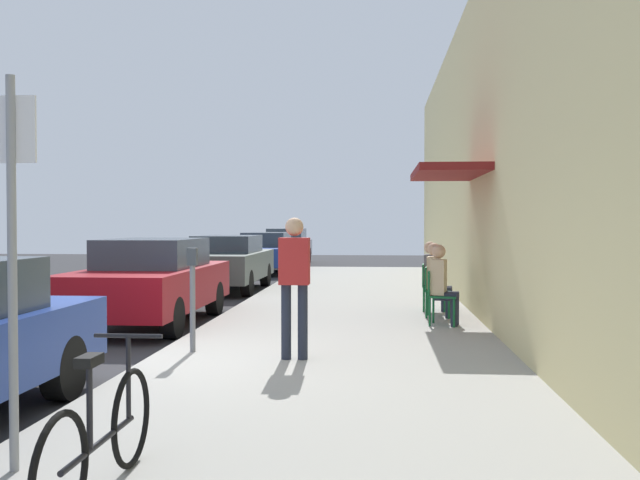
# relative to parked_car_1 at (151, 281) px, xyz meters

# --- Properties ---
(ground_plane) EXTENTS (60.00, 60.00, 0.00)m
(ground_plane) POSITION_rel_parked_car_1_xyz_m (1.10, -3.78, -0.76)
(ground_plane) COLOR #2D2D30
(sidewalk_slab) EXTENTS (4.50, 32.00, 0.12)m
(sidewalk_slab) POSITION_rel_parked_car_1_xyz_m (3.35, -1.78, -0.70)
(sidewalk_slab) COLOR #9E9B93
(sidewalk_slab) RESTS_ON ground_plane
(building_facade) EXTENTS (1.40, 32.00, 6.01)m
(building_facade) POSITION_rel_parked_car_1_xyz_m (5.75, -1.76, 2.24)
(building_facade) COLOR beige
(building_facade) RESTS_ON ground_plane
(parked_car_1) EXTENTS (1.80, 4.40, 1.48)m
(parked_car_1) POSITION_rel_parked_car_1_xyz_m (0.00, 0.00, 0.00)
(parked_car_1) COLOR maroon
(parked_car_1) RESTS_ON ground_plane
(parked_car_2) EXTENTS (1.80, 4.40, 1.43)m
(parked_car_2) POSITION_rel_parked_car_1_xyz_m (0.00, 6.05, -0.01)
(parked_car_2) COLOR #47514C
(parked_car_2) RESTS_ON ground_plane
(parked_car_3) EXTENTS (1.80, 4.40, 1.42)m
(parked_car_3) POSITION_rel_parked_car_1_xyz_m (0.00, 12.44, -0.03)
(parked_car_3) COLOR navy
(parked_car_3) RESTS_ON ground_plane
(parked_car_4) EXTENTS (1.80, 4.40, 1.51)m
(parked_car_4) POSITION_rel_parked_car_1_xyz_m (0.00, 17.91, 0.01)
(parked_car_4) COLOR #B7B7BC
(parked_car_4) RESTS_ON ground_plane
(parking_meter) EXTENTS (0.12, 0.10, 1.32)m
(parking_meter) POSITION_rel_parked_car_1_xyz_m (1.55, -3.05, 0.13)
(parking_meter) COLOR slate
(parking_meter) RESTS_ON sidewalk_slab
(street_sign) EXTENTS (0.32, 0.06, 2.60)m
(street_sign) POSITION_rel_parked_car_1_xyz_m (1.50, -7.31, 0.88)
(street_sign) COLOR gray
(street_sign) RESTS_ON sidewalk_slab
(bicycle_0) EXTENTS (0.46, 1.71, 0.90)m
(bicycle_0) POSITION_rel_parked_car_1_xyz_m (2.24, -7.69, -0.28)
(bicycle_0) COLOR black
(bicycle_0) RESTS_ON sidewalk_slab
(cafe_chair_0) EXTENTS (0.53, 0.53, 0.87)m
(cafe_chair_0) POSITION_rel_parked_car_1_xyz_m (4.86, -0.44, -0.14)
(cafe_chair_0) COLOR #14592D
(cafe_chair_0) RESTS_ON sidewalk_slab
(seated_patron_0) EXTENTS (0.49, 0.44, 1.29)m
(seated_patron_0) POSITION_rel_parked_car_1_xyz_m (4.92, -0.45, 0.05)
(seated_patron_0) COLOR #232838
(seated_patron_0) RESTS_ON sidewalk_slab
(cafe_chair_1) EXTENTS (0.50, 0.50, 0.87)m
(cafe_chair_1) POSITION_rel_parked_car_1_xyz_m (4.86, 0.51, -0.14)
(cafe_chair_1) COLOR #14592D
(cafe_chair_1) RESTS_ON sidewalk_slab
(seated_patron_1) EXTENTS (0.47, 0.41, 1.29)m
(seated_patron_1) POSITION_rel_parked_car_1_xyz_m (4.92, 0.50, 0.05)
(seated_patron_1) COLOR #232838
(seated_patron_1) RESTS_ON sidewalk_slab
(cafe_chair_2) EXTENTS (0.47, 0.47, 0.87)m
(cafe_chair_2) POSITION_rel_parked_car_1_xyz_m (4.86, 1.38, -0.14)
(cafe_chair_2) COLOR #14592D
(cafe_chair_2) RESTS_ON sidewalk_slab
(seated_patron_2) EXTENTS (0.45, 0.38, 1.29)m
(seated_patron_2) POSITION_rel_parked_car_1_xyz_m (4.92, 1.37, 0.05)
(seated_patron_2) COLOR #232838
(seated_patron_2) RESTS_ON sidewalk_slab
(pedestrian_standing) EXTENTS (0.36, 0.22, 1.70)m
(pedestrian_standing) POSITION_rel_parked_car_1_xyz_m (2.89, -3.42, 0.36)
(pedestrian_standing) COLOR #232838
(pedestrian_standing) RESTS_ON sidewalk_slab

